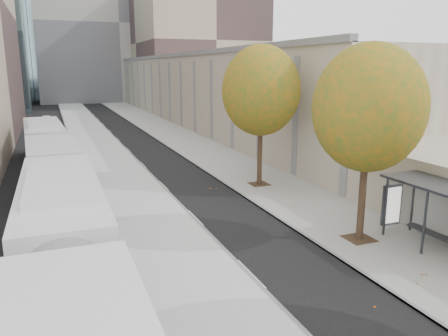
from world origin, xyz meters
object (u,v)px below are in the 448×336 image
bus_far (47,150)px  bus_shelter (447,196)px  distant_car (46,120)px  bus_near (66,268)px

bus_far → bus_shelter: bearing=-56.9°
bus_far → distant_car: (-0.13, 26.64, -0.97)m
distant_car → bus_far: bearing=-89.6°
bus_shelter → distant_car: bearing=106.8°
bus_shelter → bus_far: (-13.49, 18.60, -0.63)m
bus_shelter → bus_far: size_ratio=0.26×
bus_near → distant_car: bearing=91.1°
bus_near → distant_car: 45.05m
bus_shelter → bus_far: 22.99m
bus_shelter → distant_car: (-13.62, 45.25, -1.60)m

